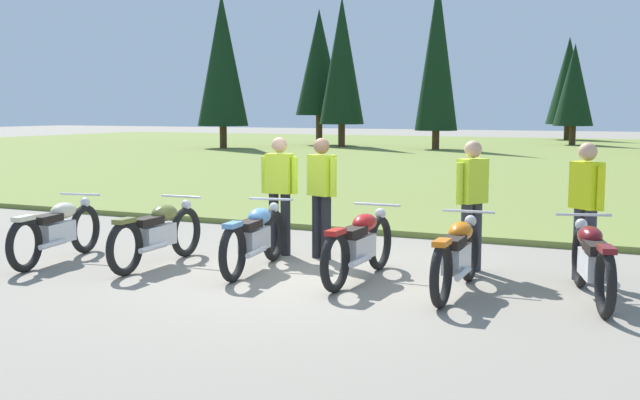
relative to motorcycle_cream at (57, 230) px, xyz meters
The scene contains 12 objects.
ground_plane 3.48m from the motorcycle_cream, ahead, with size 140.00×140.00×0.00m, color gray.
grass_moorland 26.20m from the motorcycle_cream, 82.50° to the left, with size 80.00×44.00×0.10m, color olive.
motorcycle_cream is the anchor object (origin of this frame).
motorcycle_olive 1.44m from the motorcycle_cream, 15.18° to the left, with size 0.62×2.10×0.88m.
motorcycle_sky_blue 2.79m from the motorcycle_cream, 13.39° to the left, with size 0.65×2.09×0.88m.
motorcycle_red 4.20m from the motorcycle_cream, ahead, with size 0.62×2.10×0.88m.
motorcycle_orange 5.42m from the motorcycle_cream, ahead, with size 0.62×2.10×0.88m.
motorcycle_maroon 6.85m from the motorcycle_cream, ahead, with size 0.83×2.04×0.88m.
rider_with_back_turned 6.86m from the motorcycle_cream, 15.18° to the left, with size 0.45×0.40×1.67m.
rider_near_row_end 5.54m from the motorcycle_cream, 18.62° to the left, with size 0.37×0.49×1.67m.
rider_checking_bike 3.07m from the motorcycle_cream, 35.41° to the left, with size 0.55×0.25×1.67m.
rider_in_hivis_vest 3.62m from the motorcycle_cream, 29.17° to the left, with size 0.52×0.33×1.67m.
Camera 1 is at (4.33, -8.51, 2.06)m, focal length 44.42 mm.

